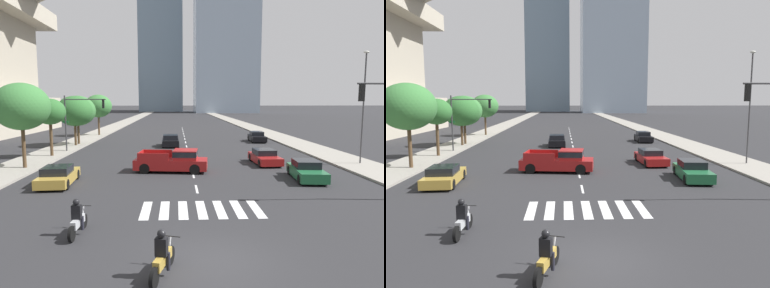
{
  "view_description": "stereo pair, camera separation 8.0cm",
  "coord_description": "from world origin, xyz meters",
  "views": [
    {
      "loc": [
        -1.22,
        -10.86,
        5.27
      ],
      "look_at": [
        0.0,
        15.6,
        2.0
      ],
      "focal_mm": 32.59,
      "sensor_mm": 36.0,
      "label": 1
    },
    {
      "loc": [
        -1.14,
        -10.87,
        5.27
      ],
      "look_at": [
        0.0,
        15.6,
        2.0
      ],
      "focal_mm": 32.59,
      "sensor_mm": 36.0,
      "label": 2
    }
  ],
  "objects": [
    {
      "name": "motorcycle_trailing",
      "position": [
        -1.65,
        -0.82,
        0.58
      ],
      "size": [
        0.91,
        2.07,
        1.49
      ],
      "rotation": [
        0.0,
        0.0,
        1.28
      ],
      "color": "black",
      "rests_on": "ground"
    },
    {
      "name": "street_tree_third",
      "position": [
        -12.96,
        30.18,
        4.12
      ],
      "size": [
        4.1,
        4.1,
        5.72
      ],
      "color": "#4C3823",
      "rests_on": "sidewalk_west"
    },
    {
      "name": "street_tree_second",
      "position": [
        -12.96,
        22.25,
        4.26
      ],
      "size": [
        2.85,
        2.85,
        5.36
      ],
      "color": "#4C3823",
      "rests_on": "sidewalk_west"
    },
    {
      "name": "street_tree_nearest",
      "position": [
        -12.96,
        16.3,
        4.85
      ],
      "size": [
        4.23,
        4.23,
        6.51
      ],
      "color": "#4C3823",
      "rests_on": "sidewalk_west"
    },
    {
      "name": "lane_divider_center",
      "position": [
        0.0,
        33.6,
        0.0
      ],
      "size": [
        0.14,
        50.0,
        0.01
      ],
      "color": "silver",
      "rests_on": "ground"
    },
    {
      "name": "motorcycle_lead",
      "position": [
        -5.13,
        2.61,
        0.58
      ],
      "size": [
        0.7,
        2.07,
        1.49
      ],
      "rotation": [
        0.0,
        0.0,
        1.52
      ],
      "color": "black",
      "rests_on": "ground"
    },
    {
      "name": "sidewalk_west",
      "position": [
        -13.76,
        30.0,
        0.07
      ],
      "size": [
        4.0,
        260.0,
        0.15
      ],
      "primitive_type": "cube",
      "color": "gray",
      "rests_on": "ground"
    },
    {
      "name": "street_tree_fourth",
      "position": [
        -12.96,
        31.45,
        4.12
      ],
      "size": [
        4.22,
        4.22,
        5.77
      ],
      "color": "#4C3823",
      "rests_on": "sidewalk_west"
    },
    {
      "name": "sedan_black_0",
      "position": [
        -1.87,
        29.7,
        0.63
      ],
      "size": [
        2.0,
        4.48,
        1.37
      ],
      "rotation": [
        0.0,
        0.0,
        1.59
      ],
      "color": "black",
      "rests_on": "ground"
    },
    {
      "name": "office_tower_left_skyline",
      "position": [
        -8.66,
        177.89,
        39.65
      ],
      "size": [
        21.73,
        29.75,
        80.34
      ],
      "color": "#7A93A8",
      "rests_on": "ground"
    },
    {
      "name": "traffic_signal_far",
      "position": [
        -11.01,
        25.45,
        4.05
      ],
      "size": [
        4.44,
        0.28,
        5.69
      ],
      "color": "#333335",
      "rests_on": "sidewalk_west"
    },
    {
      "name": "street_lamp_east",
      "position": [
        14.06,
        16.98,
        5.33
      ],
      "size": [
        0.5,
        0.24,
        9.12
      ],
      "color": "#3F3F42",
      "rests_on": "sidewalk_east"
    },
    {
      "name": "crosswalk_near",
      "position": [
        0.0,
        5.6,
        0.0
      ],
      "size": [
        5.85,
        2.9,
        0.01
      ],
      "color": "silver",
      "rests_on": "ground"
    },
    {
      "name": "sedan_gold_2",
      "position": [
        -8.7,
        11.14,
        0.56
      ],
      "size": [
        2.12,
        4.43,
        1.21
      ],
      "rotation": [
        0.0,
        0.0,
        1.64
      ],
      "color": "#B28E38",
      "rests_on": "ground"
    },
    {
      "name": "sedan_green_3",
      "position": [
        7.6,
        11.93,
        0.59
      ],
      "size": [
        2.21,
        4.53,
        1.29
      ],
      "rotation": [
        0.0,
        0.0,
        -1.67
      ],
      "color": "#1E6038",
      "rests_on": "ground"
    },
    {
      "name": "sedan_red_4",
      "position": [
        6.25,
        17.86,
        0.57
      ],
      "size": [
        2.03,
        4.43,
        1.22
      ],
      "rotation": [
        0.0,
        0.0,
        -1.53
      ],
      "color": "maroon",
      "rests_on": "ground"
    },
    {
      "name": "street_tree_fifth",
      "position": [
        -12.96,
        42.67,
        4.51
      ],
      "size": [
        4.04,
        4.04,
        6.09
      ],
      "color": "#4C3823",
      "rests_on": "sidewalk_west"
    },
    {
      "name": "ground_plane",
      "position": [
        0.0,
        0.0,
        0.0
      ],
      "size": [
        800.0,
        800.0,
        0.0
      ],
      "primitive_type": "plane",
      "color": "#28282B"
    },
    {
      "name": "sedan_black_1",
      "position": [
        9.34,
        33.98,
        0.61
      ],
      "size": [
        2.04,
        4.71,
        1.32
      ],
      "rotation": [
        0.0,
        0.0,
        -1.62
      ],
      "color": "black",
      "rests_on": "ground"
    },
    {
      "name": "pickup_truck",
      "position": [
        -1.33,
        14.89,
        0.81
      ],
      "size": [
        5.6,
        2.69,
        1.67
      ],
      "rotation": [
        0.0,
        0.0,
        -0.12
      ],
      "color": "maroon",
      "rests_on": "ground"
    },
    {
      "name": "sidewalk_east",
      "position": [
        13.76,
        30.0,
        0.07
      ],
      "size": [
        4.0,
        260.0,
        0.15
      ],
      "primitive_type": "cube",
      "color": "gray",
      "rests_on": "ground"
    }
  ]
}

